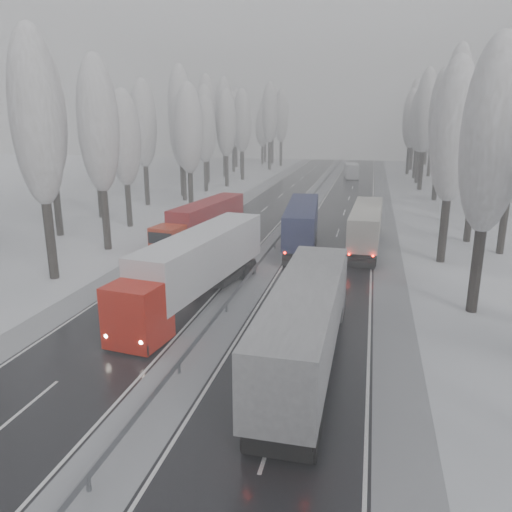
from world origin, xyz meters
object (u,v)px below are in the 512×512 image
at_px(truck_grey_tarp, 308,316).
at_px(truck_red_white, 196,264).
at_px(truck_cream_box, 367,223).
at_px(box_truck_distant, 351,171).
at_px(truck_blue_box, 302,221).
at_px(truck_red_red, 203,220).

xyz_separation_m(truck_grey_tarp, truck_red_white, (-8.16, 6.92, 0.02)).
relative_size(truck_cream_box, box_truck_distant, 1.95).
height_order(truck_grey_tarp, box_truck_distant, truck_grey_tarp).
height_order(box_truck_distant, truck_red_white, truck_red_white).
height_order(truck_blue_box, truck_red_red, truck_blue_box).
bearing_deg(truck_red_white, truck_cream_box, 66.27).
bearing_deg(truck_red_white, truck_blue_box, 81.82).
relative_size(truck_grey_tarp, truck_blue_box, 1.07).
bearing_deg(truck_cream_box, truck_blue_box, -170.02).
xyz_separation_m(truck_grey_tarp, truck_cream_box, (2.39, 24.26, -0.29)).
relative_size(box_truck_distant, truck_red_red, 0.53).
xyz_separation_m(box_truck_distant, truck_red_white, (-6.71, -72.80, 1.16)).
bearing_deg(truck_red_white, box_truck_distant, 92.33).
distance_m(truck_blue_box, truck_cream_box, 5.95).
xyz_separation_m(truck_blue_box, truck_red_red, (-9.49, -0.90, -0.17)).
bearing_deg(truck_blue_box, box_truck_distant, 83.05).
height_order(truck_cream_box, box_truck_distant, truck_cream_box).
xyz_separation_m(truck_grey_tarp, truck_red_red, (-12.99, 22.53, -0.35)).
relative_size(truck_blue_box, box_truck_distant, 2.04).
distance_m(box_truck_distant, truck_red_red, 58.35).
xyz_separation_m(truck_grey_tarp, box_truck_distant, (-1.45, 79.73, -1.14)).
distance_m(truck_grey_tarp, box_truck_distant, 79.75).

